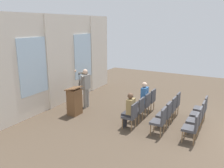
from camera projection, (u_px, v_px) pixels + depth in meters
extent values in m
cube|color=silver|center=(60.00, 61.00, 10.33)|extent=(8.13, 0.10, 3.95)
cube|color=silver|center=(33.00, 67.00, 8.92)|extent=(1.38, 0.04, 2.18)
cube|color=silver|center=(49.00, 63.00, 9.63)|extent=(0.20, 0.08, 3.95)
cube|color=silver|center=(83.00, 56.00, 11.68)|extent=(1.38, 0.04, 2.18)
cube|color=silver|center=(92.00, 54.00, 12.40)|extent=(0.20, 0.08, 3.95)
cylinder|color=gray|center=(85.00, 99.00, 10.11)|extent=(0.14, 0.14, 0.83)
cylinder|color=gray|center=(87.00, 97.00, 10.27)|extent=(0.14, 0.14, 0.83)
cube|color=gray|center=(86.00, 82.00, 10.01)|extent=(0.42, 0.22, 0.62)
cube|color=#B28C19|center=(83.00, 80.00, 10.04)|extent=(0.06, 0.01, 0.37)
sphere|color=beige|center=(85.00, 72.00, 9.90)|extent=(0.21, 0.21, 0.21)
cylinder|color=gray|center=(81.00, 81.00, 9.82)|extent=(0.09, 0.28, 0.45)
cylinder|color=gray|center=(85.00, 73.00, 10.11)|extent=(0.15, 0.36, 0.15)
cylinder|color=gray|center=(82.00, 73.00, 10.12)|extent=(0.11, 0.34, 0.15)
sphere|color=beige|center=(75.00, 71.00, 10.13)|extent=(0.10, 0.10, 0.10)
cylinder|color=black|center=(80.00, 108.00, 10.07)|extent=(0.28, 0.28, 0.03)
cylinder|color=black|center=(80.00, 92.00, 9.88)|extent=(0.02, 0.02, 1.45)
sphere|color=#262626|center=(79.00, 74.00, 9.69)|extent=(0.07, 0.07, 0.07)
cube|color=brown|center=(75.00, 102.00, 9.34)|extent=(0.52, 0.40, 1.05)
cube|color=brown|center=(74.00, 88.00, 9.20)|extent=(0.60, 0.48, 0.14)
cylinder|color=olive|center=(127.00, 120.00, 8.40)|extent=(0.04, 0.04, 0.40)
cylinder|color=olive|center=(122.00, 124.00, 8.09)|extent=(0.04, 0.04, 0.40)
cylinder|color=olive|center=(136.00, 122.00, 8.24)|extent=(0.04, 0.04, 0.40)
cylinder|color=olive|center=(131.00, 126.00, 7.94)|extent=(0.04, 0.04, 0.40)
cube|color=#47474C|center=(129.00, 116.00, 8.11)|extent=(0.46, 0.44, 0.08)
cube|color=#47474C|center=(134.00, 110.00, 7.95)|extent=(0.46, 0.06, 0.46)
cylinder|color=#2D2D33|center=(123.00, 122.00, 8.17)|extent=(0.10, 0.10, 0.44)
cylinder|color=#2D2D33|center=(126.00, 120.00, 8.32)|extent=(0.10, 0.10, 0.44)
cube|color=#2D2D33|center=(128.00, 114.00, 8.12)|extent=(0.34, 0.36, 0.12)
cube|color=#997F4C|center=(131.00, 106.00, 7.99)|extent=(0.36, 0.20, 0.52)
sphere|color=brown|center=(130.00, 96.00, 7.90)|extent=(0.20, 0.20, 0.20)
cylinder|color=olive|center=(134.00, 114.00, 8.95)|extent=(0.04, 0.04, 0.40)
cylinder|color=olive|center=(130.00, 117.00, 8.65)|extent=(0.04, 0.04, 0.40)
cylinder|color=olive|center=(142.00, 116.00, 8.80)|extent=(0.04, 0.04, 0.40)
cylinder|color=olive|center=(139.00, 119.00, 8.49)|extent=(0.04, 0.04, 0.40)
cube|color=#47474C|center=(137.00, 110.00, 8.66)|extent=(0.46, 0.44, 0.08)
cube|color=#47474C|center=(142.00, 104.00, 8.51)|extent=(0.46, 0.06, 0.46)
cylinder|color=olive|center=(141.00, 109.00, 9.51)|extent=(0.04, 0.04, 0.40)
cylinder|color=olive|center=(137.00, 112.00, 9.20)|extent=(0.04, 0.04, 0.40)
cylinder|color=olive|center=(148.00, 110.00, 9.35)|extent=(0.04, 0.04, 0.40)
cylinder|color=olive|center=(145.00, 113.00, 9.05)|extent=(0.04, 0.04, 0.40)
cube|color=#47474C|center=(143.00, 105.00, 9.22)|extent=(0.46, 0.44, 0.08)
cube|color=#47474C|center=(148.00, 99.00, 9.06)|extent=(0.46, 0.06, 0.46)
cylinder|color=#2D2D33|center=(138.00, 110.00, 9.28)|extent=(0.10, 0.10, 0.44)
cylinder|color=#2D2D33|center=(139.00, 109.00, 9.43)|extent=(0.10, 0.10, 0.44)
cube|color=#2D2D33|center=(142.00, 103.00, 9.23)|extent=(0.34, 0.36, 0.12)
cube|color=#3366A5|center=(145.00, 95.00, 9.09)|extent=(0.36, 0.20, 0.61)
sphere|color=beige|center=(144.00, 85.00, 8.99)|extent=(0.20, 0.20, 0.20)
cylinder|color=olive|center=(146.00, 104.00, 10.06)|extent=(0.04, 0.04, 0.40)
cylinder|color=olive|center=(143.00, 107.00, 9.76)|extent=(0.04, 0.04, 0.40)
cylinder|color=olive|center=(154.00, 105.00, 9.91)|extent=(0.04, 0.04, 0.40)
cylinder|color=olive|center=(151.00, 108.00, 9.60)|extent=(0.04, 0.04, 0.40)
cube|color=#47474C|center=(149.00, 101.00, 9.77)|extent=(0.46, 0.44, 0.08)
cube|color=#47474C|center=(153.00, 95.00, 9.61)|extent=(0.46, 0.06, 0.46)
cylinder|color=olive|center=(154.00, 126.00, 7.93)|extent=(0.04, 0.04, 0.40)
cylinder|color=olive|center=(150.00, 130.00, 7.62)|extent=(0.04, 0.04, 0.40)
cylinder|color=olive|center=(164.00, 128.00, 7.77)|extent=(0.04, 0.04, 0.40)
cylinder|color=olive|center=(161.00, 132.00, 7.46)|extent=(0.04, 0.04, 0.40)
cube|color=#47474C|center=(158.00, 122.00, 7.64)|extent=(0.46, 0.44, 0.08)
cube|color=#47474C|center=(164.00, 116.00, 7.48)|extent=(0.46, 0.06, 0.46)
cylinder|color=olive|center=(160.00, 119.00, 8.48)|extent=(0.04, 0.04, 0.40)
cylinder|color=olive|center=(157.00, 123.00, 8.18)|extent=(0.04, 0.04, 0.40)
cylinder|color=olive|center=(169.00, 121.00, 8.32)|extent=(0.04, 0.04, 0.40)
cylinder|color=olive|center=(166.00, 125.00, 8.02)|extent=(0.04, 0.04, 0.40)
cube|color=#47474C|center=(163.00, 115.00, 8.19)|extent=(0.46, 0.44, 0.08)
cube|color=#47474C|center=(169.00, 109.00, 8.03)|extent=(0.46, 0.06, 0.46)
cylinder|color=olive|center=(165.00, 113.00, 9.04)|extent=(0.04, 0.04, 0.40)
cylinder|color=olive|center=(162.00, 116.00, 8.73)|extent=(0.04, 0.04, 0.40)
cylinder|color=olive|center=(174.00, 115.00, 8.88)|extent=(0.04, 0.04, 0.40)
cylinder|color=olive|center=(171.00, 118.00, 8.57)|extent=(0.04, 0.04, 0.40)
cube|color=#47474C|center=(169.00, 110.00, 8.74)|extent=(0.46, 0.44, 0.08)
cube|color=#47474C|center=(174.00, 104.00, 8.59)|extent=(0.46, 0.06, 0.46)
cylinder|color=olive|center=(170.00, 108.00, 9.59)|extent=(0.04, 0.04, 0.40)
cylinder|color=olive|center=(167.00, 111.00, 9.29)|extent=(0.04, 0.04, 0.40)
cylinder|color=olive|center=(178.00, 109.00, 9.43)|extent=(0.04, 0.04, 0.40)
cylinder|color=olive|center=(176.00, 112.00, 9.13)|extent=(0.04, 0.04, 0.40)
cube|color=#47474C|center=(173.00, 104.00, 9.30)|extent=(0.46, 0.44, 0.08)
cube|color=#47474C|center=(178.00, 99.00, 9.14)|extent=(0.46, 0.06, 0.46)
cylinder|color=olive|center=(185.00, 132.00, 7.45)|extent=(0.04, 0.04, 0.40)
cylinder|color=olive|center=(182.00, 137.00, 7.15)|extent=(0.04, 0.04, 0.40)
cylinder|color=olive|center=(196.00, 135.00, 7.30)|extent=(0.04, 0.04, 0.40)
cylinder|color=olive|center=(194.00, 140.00, 6.99)|extent=(0.04, 0.04, 0.40)
cube|color=#47474C|center=(190.00, 129.00, 7.16)|extent=(0.46, 0.44, 0.08)
cube|color=#47474C|center=(197.00, 122.00, 7.01)|extent=(0.46, 0.06, 0.46)
cylinder|color=olive|center=(189.00, 125.00, 8.01)|extent=(0.04, 0.04, 0.40)
cylinder|color=olive|center=(187.00, 129.00, 7.70)|extent=(0.04, 0.04, 0.40)
cylinder|color=olive|center=(199.00, 127.00, 7.85)|extent=(0.04, 0.04, 0.40)
cylinder|color=olive|center=(197.00, 131.00, 7.55)|extent=(0.04, 0.04, 0.40)
cube|color=#47474C|center=(194.00, 121.00, 7.72)|extent=(0.46, 0.44, 0.08)
cube|color=#47474C|center=(200.00, 115.00, 7.56)|extent=(0.46, 0.06, 0.46)
cylinder|color=olive|center=(192.00, 118.00, 8.56)|extent=(0.04, 0.04, 0.40)
cylinder|color=olive|center=(190.00, 122.00, 8.26)|extent=(0.04, 0.04, 0.40)
cylinder|color=olive|center=(202.00, 120.00, 8.41)|extent=(0.04, 0.04, 0.40)
cylinder|color=olive|center=(201.00, 124.00, 8.10)|extent=(0.04, 0.04, 0.40)
cube|color=#47474C|center=(197.00, 115.00, 8.27)|extent=(0.46, 0.44, 0.08)
cube|color=#47474C|center=(203.00, 108.00, 8.11)|extent=(0.46, 0.06, 0.46)
cylinder|color=olive|center=(195.00, 112.00, 9.12)|extent=(0.04, 0.04, 0.40)
cylinder|color=olive|center=(194.00, 115.00, 8.81)|extent=(0.04, 0.04, 0.40)
cylinder|color=olive|center=(205.00, 114.00, 8.96)|extent=(0.04, 0.04, 0.40)
cylinder|color=olive|center=(203.00, 117.00, 8.65)|extent=(0.04, 0.04, 0.40)
cube|color=#47474C|center=(200.00, 109.00, 8.83)|extent=(0.46, 0.44, 0.08)
cube|color=#47474C|center=(206.00, 103.00, 8.67)|extent=(0.46, 0.06, 0.46)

